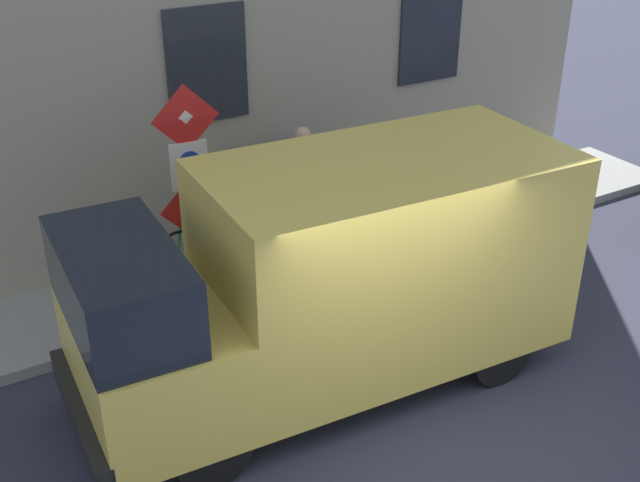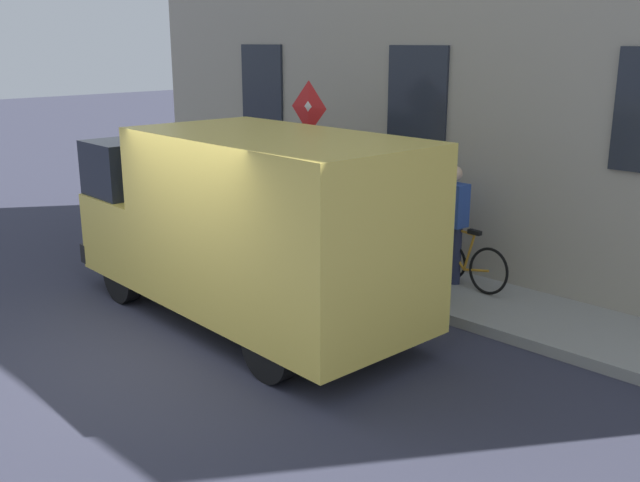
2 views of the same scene
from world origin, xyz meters
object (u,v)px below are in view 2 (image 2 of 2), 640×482
at_px(bicycle_green, 379,240).
at_px(pedestrian, 452,220).
at_px(bicycle_orange, 459,260).
at_px(litter_bin, 417,263).
at_px(bicycle_purple, 417,249).
at_px(sign_post_stacked, 309,157).
at_px(delivery_van, 246,222).

xyz_separation_m(bicycle_green, pedestrian, (0.00, -1.37, 0.56)).
distance_m(bicycle_orange, litter_bin, 0.78).
bearing_deg(bicycle_purple, bicycle_orange, 177.55).
xyz_separation_m(sign_post_stacked, litter_bin, (0.15, -1.97, -1.27)).
xyz_separation_m(sign_post_stacked, bicycle_orange, (0.91, -2.14, -1.35)).
height_order(bicycle_purple, litter_bin, litter_bin).
distance_m(delivery_van, bicycle_orange, 3.23).
xyz_separation_m(bicycle_orange, bicycle_green, (-0.00, 1.51, 0.00)).
bearing_deg(litter_bin, bicycle_purple, 37.52).
bearing_deg(litter_bin, sign_post_stacked, 94.32).
distance_m(delivery_van, litter_bin, 2.48).
bearing_deg(litter_bin, pedestrian, -2.30).
distance_m(sign_post_stacked, bicycle_purple, 2.14).
distance_m(pedestrian, litter_bin, 0.90).
distance_m(sign_post_stacked, bicycle_orange, 2.69).
bearing_deg(bicycle_purple, delivery_van, 75.49).
distance_m(bicycle_green, litter_bin, 1.54).
distance_m(bicycle_purple, litter_bin, 0.96).
bearing_deg(delivery_van, litter_bin, -116.74).
bearing_deg(bicycle_purple, litter_bin, 124.99).
distance_m(bicycle_orange, pedestrian, 0.58).
relative_size(bicycle_green, litter_bin, 1.91).
xyz_separation_m(bicycle_orange, pedestrian, (0.00, 0.14, 0.56)).
xyz_separation_m(delivery_van, bicycle_green, (2.81, 0.16, -0.82)).
height_order(sign_post_stacked, bicycle_purple, sign_post_stacked).
height_order(sign_post_stacked, litter_bin, sign_post_stacked).
xyz_separation_m(delivery_van, pedestrian, (2.82, -1.21, -0.26)).
bearing_deg(pedestrian, delivery_van, -18.44).
height_order(delivery_van, litter_bin, delivery_van).
height_order(bicycle_purple, pedestrian, pedestrian).
distance_m(sign_post_stacked, pedestrian, 2.34).
distance_m(sign_post_stacked, litter_bin, 2.35).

